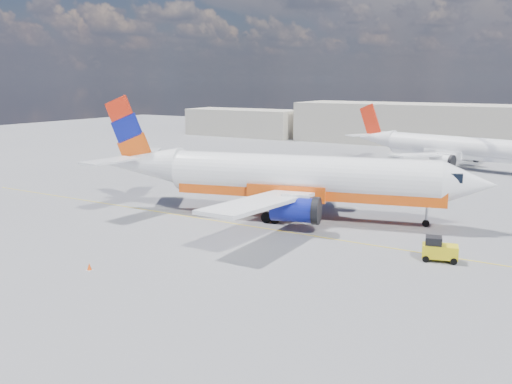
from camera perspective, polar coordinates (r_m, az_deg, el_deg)
The scene contains 8 objects.
ground at distance 47.88m, azimuth -2.62°, elevation -4.18°, with size 240.00×240.00×0.00m, color slate.
taxi_line at distance 50.30m, azimuth -0.70°, elevation -3.41°, with size 70.00×0.15×0.01m, color yellow.
terminal_main at distance 115.42m, azimuth 21.10°, elevation 6.13°, with size 70.00×14.00×8.00m, color #B8AF9E.
terminal_annex at distance 131.41m, azimuth -1.26°, elevation 6.96°, with size 26.00×10.00×6.00m, color #B8AF9E.
main_jet at distance 52.84m, azimuth 3.39°, elevation 1.44°, with size 37.30×28.49×11.26m.
second_jet at distance 87.80m, azimuth 18.55°, elevation 4.27°, with size 29.65×22.78×8.95m.
gse_tug at distance 42.66m, azimuth 17.81°, elevation -5.50°, with size 2.70×2.06×1.74m.
traffic_cone at distance 40.42m, azimuth -16.33°, elevation -7.19°, with size 0.37×0.37×0.52m.
Camera 1 is at (25.99, -38.16, 12.68)m, focal length 40.00 mm.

